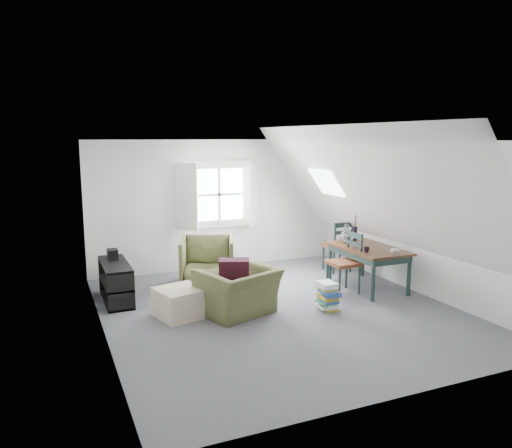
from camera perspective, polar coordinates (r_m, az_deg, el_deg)
name	(u,v)px	position (r m, az deg, el deg)	size (l,w,h in m)	color
floor	(279,310)	(7.54, 2.68, -9.82)	(5.50, 5.50, 0.00)	#535258
ceiling	(281,140)	(7.10, 2.84, 9.54)	(5.50, 5.50, 0.00)	white
wall_back	(218,205)	(9.74, -4.33, 2.23)	(5.00, 5.00, 0.00)	silver
wall_front	(407,275)	(4.95, 16.84, -5.65)	(5.00, 5.00, 0.00)	silver
wall_left	(100,242)	(6.54, -17.36, -1.95)	(5.50, 5.50, 0.00)	silver
wall_right	(417,217)	(8.60, 17.93, 0.76)	(5.50, 5.50, 0.00)	silver
slope_left	(174,197)	(6.62, -9.39, 3.10)	(5.50, 5.50, 0.00)	white
slope_right	(370,187)	(7.94, 12.93, 4.09)	(5.50, 5.50, 0.00)	white
dormer_window	(219,195)	(9.64, -4.20, 3.35)	(1.71, 0.35, 1.30)	white
skylight	(327,182)	(9.02, 8.06, 4.72)	(0.55, 0.75, 0.04)	white
armchair_near	(238,314)	(7.40, -2.07, -10.20)	(1.03, 0.90, 0.67)	#494D2C
armchair_far	(208,284)	(8.84, -5.53, -6.88)	(0.90, 0.93, 0.85)	#494D2C
throw_pillow	(234,272)	(7.36, -2.53, -5.53)	(0.44, 0.13, 0.44)	#3A101F
ottoman	(180,302)	(7.31, -8.66, -8.86)	(0.62, 0.62, 0.42)	#BFB194
dining_table	(368,253)	(8.66, 12.69, -3.21)	(0.85, 1.42, 0.71)	#361E12
demijohn	(346,236)	(8.89, 10.27, -1.31)	(0.23, 0.23, 0.32)	silver
vase_twigs	(355,233)	(9.11, 11.24, -1.00)	(0.08, 0.09, 0.64)	black
cup	(367,252)	(8.26, 12.52, -3.17)	(0.09, 0.09, 0.09)	black
paper_box	(395,250)	(8.41, 15.62, -2.92)	(0.13, 0.08, 0.04)	white
dining_chair_far	(338,245)	(9.64, 9.39, -2.41)	(0.46, 0.46, 0.98)	#5D2C17
dining_chair_near	(346,262)	(8.37, 10.21, -4.26)	(0.47, 0.47, 1.00)	#5D2C17
media_shelf	(116,284)	(8.16, -15.68, -6.63)	(0.40, 1.19, 0.61)	black
electronics_box	(113,255)	(8.33, -16.08, -3.39)	(0.16, 0.22, 0.18)	black
magazine_stack	(328,296)	(7.57, 8.23, -8.15)	(0.31, 0.37, 0.42)	#B29933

